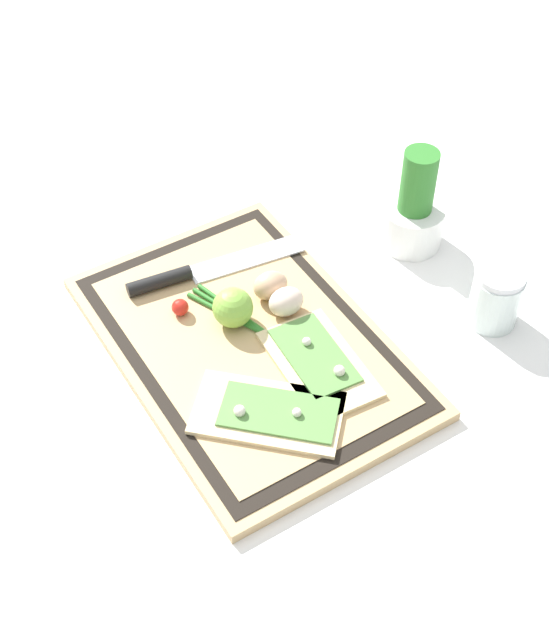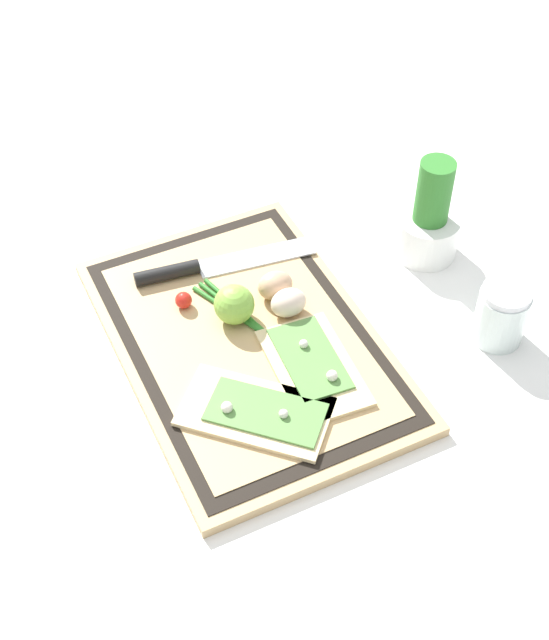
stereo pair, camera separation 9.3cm
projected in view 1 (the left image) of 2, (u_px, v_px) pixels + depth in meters
The scene contains 12 objects.
ground_plane at pixel (249, 349), 1.29m from camera, with size 6.00×6.00×0.00m, color white.
cutting_board at pixel (248, 345), 1.28m from camera, with size 0.52×0.35×0.02m.
pizza_slice_near at pixel (270, 413), 1.18m from camera, with size 0.21×0.22×0.02m.
pizza_slice_far at pixel (318, 362), 1.24m from camera, with size 0.19×0.12×0.02m.
knife at pixel (187, 274), 1.36m from camera, with size 0.07×0.29×0.02m.
egg_brown at pixel (270, 285), 1.32m from camera, with size 0.04×0.05×0.04m, color tan.
egg_pink at pixel (286, 302), 1.30m from camera, with size 0.04×0.05×0.04m, color beige.
lime at pixel (232, 308), 1.28m from camera, with size 0.06×0.06×0.06m, color #7FB742.
cherry_tomato_red at pixel (180, 307), 1.30m from camera, with size 0.03×0.03×0.03m, color red.
scallion_bunch at pixel (275, 339), 1.27m from camera, with size 0.31×0.13×0.01m.
herb_pot at pixel (414, 213), 1.40m from camera, with size 0.10×0.10×0.18m.
sauce_jar at pixel (495, 300), 1.30m from camera, with size 0.07×0.07×0.10m.
Camera 1 is at (0.74, -0.42, 0.97)m, focal length 50.00 mm.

